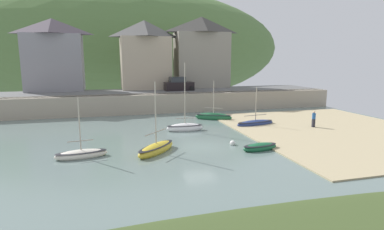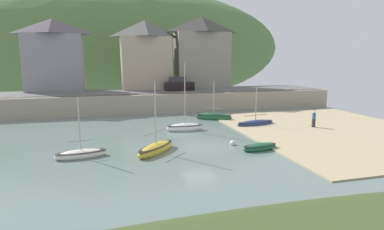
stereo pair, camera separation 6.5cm
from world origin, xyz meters
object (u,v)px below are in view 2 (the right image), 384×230
(sailboat_far_left, at_px, (81,154))
(sailboat_blue_trim, at_px, (185,127))
(motorboat_with_cabin, at_px, (260,147))
(dinghy_open_wooden, at_px, (255,123))
(waterfront_building_right, at_px, (202,52))
(fishing_boat_green, at_px, (214,117))
(waterfront_building_centre, at_px, (145,54))
(person_on_slipway, at_px, (314,118))
(mooring_buoy, at_px, (232,143))
(parked_car_near_slipway, at_px, (179,85))
(sailboat_nearest_shore, at_px, (156,149))
(waterfront_building_left, at_px, (54,54))

(sailboat_far_left, bearing_deg, sailboat_blue_trim, 26.94)
(sailboat_far_left, bearing_deg, motorboat_with_cabin, -14.85)
(dinghy_open_wooden, bearing_deg, motorboat_with_cabin, -124.25)
(waterfront_building_right, distance_m, fishing_boat_green, 16.86)
(motorboat_with_cabin, bearing_deg, sailboat_blue_trim, 107.83)
(waterfront_building_centre, height_order, waterfront_building_right, waterfront_building_right)
(sailboat_far_left, bearing_deg, person_on_slipway, 2.62)
(motorboat_with_cabin, relative_size, mooring_buoy, 6.58)
(parked_car_near_slipway, bearing_deg, person_on_slipway, -64.02)
(fishing_boat_green, xyz_separation_m, sailboat_blue_trim, (-4.52, -4.71, 0.01))
(dinghy_open_wooden, distance_m, sailboat_blue_trim, 7.65)
(dinghy_open_wooden, height_order, sailboat_nearest_shore, sailboat_nearest_shore)
(dinghy_open_wooden, relative_size, motorboat_with_cabin, 1.49)
(waterfront_building_left, distance_m, mooring_buoy, 31.18)
(waterfront_building_left, xyz_separation_m, fishing_boat_green, (18.54, -14.73, -7.13))
(dinghy_open_wooden, distance_m, motorboat_with_cabin, 9.06)
(parked_car_near_slipway, bearing_deg, waterfront_building_right, 39.37)
(waterfront_building_right, relative_size, sailboat_far_left, 2.45)
(sailboat_blue_trim, bearing_deg, waterfront_building_right, 70.54)
(fishing_boat_green, bearing_deg, waterfront_building_centre, 142.28)
(waterfront_building_centre, relative_size, person_on_slipway, 6.21)
(dinghy_open_wooden, distance_m, sailboat_far_left, 17.96)
(waterfront_building_centre, xyz_separation_m, waterfront_building_right, (8.89, -0.00, 0.42))
(waterfront_building_centre, relative_size, motorboat_with_cabin, 3.31)
(dinghy_open_wooden, xyz_separation_m, parked_car_near_slipway, (-4.84, 14.53, 2.96))
(waterfront_building_centre, distance_m, sailboat_nearest_shore, 27.02)
(mooring_buoy, bearing_deg, waterfront_building_left, 122.88)
(waterfront_building_centre, distance_m, waterfront_building_right, 8.90)
(motorboat_with_cabin, xyz_separation_m, parked_car_near_slipway, (-1.12, 22.79, 2.99))
(parked_car_near_slipway, bearing_deg, motorboat_with_cabin, -91.19)
(sailboat_far_left, distance_m, parked_car_near_slipway, 24.49)
(sailboat_blue_trim, bearing_deg, mooring_buoy, -66.17)
(sailboat_blue_trim, bearing_deg, waterfront_building_left, 127.60)
(fishing_boat_green, bearing_deg, sailboat_nearest_shore, -95.96)
(fishing_boat_green, xyz_separation_m, motorboat_with_cabin, (-0.61, -12.56, -0.10))
(dinghy_open_wooden, distance_m, parked_car_near_slipway, 15.60)
(parked_car_near_slipway, bearing_deg, sailboat_far_left, -123.04)
(mooring_buoy, bearing_deg, motorboat_with_cabin, -51.13)
(sailboat_far_left, distance_m, motorboat_with_cabin, 13.01)
(fishing_boat_green, height_order, sailboat_blue_trim, sailboat_blue_trim)
(waterfront_building_left, bearing_deg, motorboat_with_cabin, -56.69)
(sailboat_nearest_shore, xyz_separation_m, parked_car_near_slipway, (6.58, 21.42, 2.90))
(motorboat_with_cabin, distance_m, parked_car_near_slipway, 23.01)
(mooring_buoy, bearing_deg, person_on_slipway, 20.42)
(parked_car_near_slipway, distance_m, mooring_buoy, 21.19)
(sailboat_nearest_shore, height_order, parked_car_near_slipway, sailboat_nearest_shore)
(waterfront_building_centre, xyz_separation_m, motorboat_with_cabin, (5.24, -27.29, -7.30))
(sailboat_blue_trim, height_order, mooring_buoy, sailboat_blue_trim)
(sailboat_far_left, xyz_separation_m, motorboat_with_cabin, (12.92, -1.53, -0.04))
(waterfront_building_right, xyz_separation_m, sailboat_far_left, (-16.57, -25.75, -7.68))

